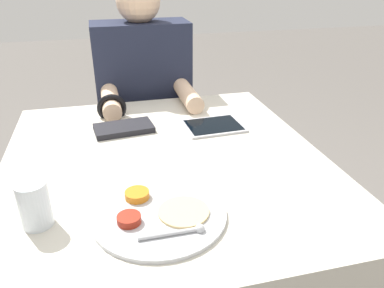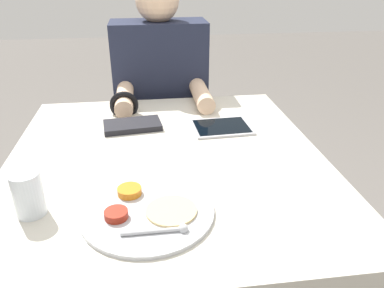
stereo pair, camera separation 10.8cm
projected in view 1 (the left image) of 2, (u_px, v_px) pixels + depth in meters
name	position (u px, v px, depth m)	size (l,w,h in m)	color
dining_table	(169.00, 251.00, 1.29)	(0.95, 1.04, 0.73)	beige
thali_tray	(159.00, 213.00, 0.87)	(0.32, 0.32, 0.03)	#B7BABF
red_notebook	(124.00, 129.00, 1.30)	(0.21, 0.13, 0.02)	silver
tablet_device	(214.00, 126.00, 1.33)	(0.21, 0.17, 0.01)	#B7B7BC
person_diner	(146.00, 124.00, 1.79)	(0.42, 0.47, 1.21)	black
drinking_glass	(34.00, 204.00, 0.82)	(0.07, 0.07, 0.11)	silver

